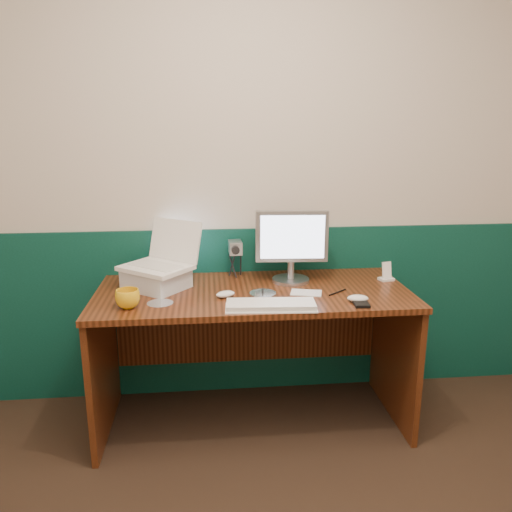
{
  "coord_description": "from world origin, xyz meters",
  "views": [
    {
      "loc": [
        -0.29,
        -1.04,
        1.56
      ],
      "look_at": [
        -0.06,
        1.23,
        0.97
      ],
      "focal_mm": 35.0,
      "sensor_mm": 36.0,
      "label": 1
    }
  ],
  "objects": [
    {
      "name": "laptop",
      "position": [
        -0.55,
        1.47,
        0.99
      ],
      "size": [
        0.42,
        0.4,
        0.28
      ],
      "primitive_type": null,
      "rotation": [
        0.0,
        0.0,
        -0.67
      ],
      "color": "white",
      "rests_on": "laptop_riser"
    },
    {
      "name": "dock",
      "position": [
        0.68,
        1.48,
        0.76
      ],
      "size": [
        0.09,
        0.07,
        0.01
      ],
      "primitive_type": "cube",
      "rotation": [
        0.0,
        0.0,
        0.24
      ],
      "color": "white",
      "rests_on": "desk"
    },
    {
      "name": "keyboard",
      "position": [
        -0.0,
        1.11,
        0.76
      ],
      "size": [
        0.42,
        0.16,
        0.02
      ],
      "primitive_type": "cube",
      "rotation": [
        0.0,
        0.0,
        -0.07
      ],
      "color": "white",
      "rests_on": "desk"
    },
    {
      "name": "camcorder",
      "position": [
        -0.13,
        1.64,
        0.85
      ],
      "size": [
        0.09,
        0.13,
        0.19
      ],
      "primitive_type": null,
      "rotation": [
        0.0,
        0.0,
        0.04
      ],
      "color": "silver",
      "rests_on": "desk"
    },
    {
      "name": "mug",
      "position": [
        -0.66,
        1.18,
        0.79
      ],
      "size": [
        0.14,
        0.14,
        0.09
      ],
      "primitive_type": "imported",
      "rotation": [
        0.0,
        0.0,
        0.35
      ],
      "color": "gold",
      "rests_on": "desk"
    },
    {
      "name": "desk",
      "position": [
        -0.06,
        1.38,
        0.38
      ],
      "size": [
        1.6,
        0.7,
        0.75
      ],
      "primitive_type": "cube",
      "color": "black",
      "rests_on": "ground"
    },
    {
      "name": "pda",
      "position": [
        0.43,
        1.12,
        0.76
      ],
      "size": [
        0.08,
        0.12,
        0.01
      ],
      "primitive_type": "cube",
      "rotation": [
        0.0,
        0.0,
        -0.07
      ],
      "color": "black",
      "rests_on": "desk"
    },
    {
      "name": "music_player",
      "position": [
        0.68,
        1.48,
        0.81
      ],
      "size": [
        0.06,
        0.04,
        0.09
      ],
      "primitive_type": "cube",
      "rotation": [
        -0.17,
        0.0,
        0.24
      ],
      "color": "white",
      "rests_on": "dock"
    },
    {
      "name": "cd_loose_a",
      "position": [
        -0.52,
        1.23,
        0.75
      ],
      "size": [
        0.12,
        0.12,
        0.0
      ],
      "primitive_type": "cylinder",
      "color": "silver",
      "rests_on": "desk"
    },
    {
      "name": "back_wall",
      "position": [
        0.0,
        1.75,
        1.25
      ],
      "size": [
        3.5,
        0.04,
        2.5
      ],
      "primitive_type": "cube",
      "color": "beige",
      "rests_on": "ground"
    },
    {
      "name": "laptop_riser",
      "position": [
        -0.55,
        1.47,
        0.8
      ],
      "size": [
        0.37,
        0.37,
        0.1
      ],
      "primitive_type": "cube",
      "rotation": [
        0.0,
        0.0,
        -0.67
      ],
      "color": "silver",
      "rests_on": "desk"
    },
    {
      "name": "papers",
      "position": [
        0.2,
        1.31,
        0.75
      ],
      "size": [
        0.17,
        0.14,
        0.0
      ],
      "primitive_type": "cube",
      "rotation": [
        0.0,
        0.0,
        -0.26
      ],
      "color": "silver",
      "rests_on": "desk"
    },
    {
      "name": "mouse_left",
      "position": [
        -0.2,
        1.28,
        0.77
      ],
      "size": [
        0.11,
        0.09,
        0.03
      ],
      "primitive_type": "ellipsoid",
      "rotation": [
        0.0,
        0.0,
        0.4
      ],
      "color": "white",
      "rests_on": "desk"
    },
    {
      "name": "cd_spindle",
      "position": [
        -0.02,
        1.26,
        0.76
      ],
      "size": [
        0.13,
        0.13,
        0.03
      ],
      "primitive_type": "cylinder",
      "color": "silver",
      "rests_on": "desk"
    },
    {
      "name": "mouse_right",
      "position": [
        0.43,
        1.16,
        0.77
      ],
      "size": [
        0.11,
        0.07,
        0.03
      ],
      "primitive_type": "ellipsoid",
      "rotation": [
        0.0,
        0.0,
        -0.14
      ],
      "color": "white",
      "rests_on": "desk"
    },
    {
      "name": "monitor",
      "position": [
        0.16,
        1.51,
        0.94
      ],
      "size": [
        0.39,
        0.13,
        0.38
      ],
      "primitive_type": null,
      "rotation": [
        0.0,
        0.0,
        -0.07
      ],
      "color": "#A5A5A9",
      "rests_on": "desk"
    },
    {
      "name": "pen",
      "position": [
        0.36,
        1.29,
        0.75
      ],
      "size": [
        0.11,
        0.09,
        0.01
      ],
      "primitive_type": "cylinder",
      "rotation": [
        0.0,
        1.57,
        0.67
      ],
      "color": "black",
      "rests_on": "desk"
    },
    {
      "name": "wainscot",
      "position": [
        0.0,
        1.74,
        0.5
      ],
      "size": [
        3.48,
        0.02,
        1.0
      ],
      "primitive_type": "cube",
      "color": "#073227",
      "rests_on": "ground"
    }
  ]
}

